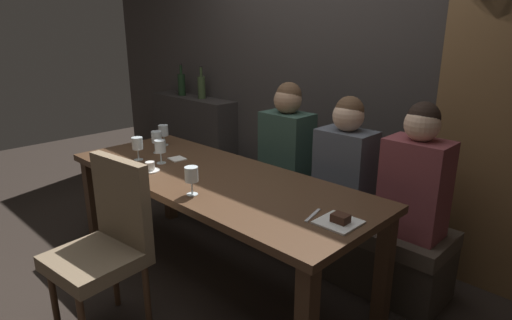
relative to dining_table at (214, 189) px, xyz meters
name	(u,v)px	position (x,y,z in m)	size (l,w,h in m)	color
ground	(217,277)	(0.00, 0.00, -0.65)	(9.00, 9.00, 0.00)	black
back_wall_tiled	(331,46)	(0.00, 1.22, 0.85)	(6.00, 0.12, 3.00)	#383330
back_counter	(194,142)	(-1.55, 1.04, -0.18)	(1.10, 0.28, 0.95)	#2F2B29
dining_table	(214,189)	(0.00, 0.00, 0.00)	(2.20, 0.84, 0.74)	#412B1C
banquette_bench	(284,216)	(0.00, 0.70, -0.42)	(2.50, 0.44, 0.45)	#312A23
chair_near_side	(107,238)	(-0.04, -0.72, -0.09)	(0.48, 0.48, 0.98)	#4C3321
diner_redhead	(287,142)	(0.03, 0.68, 0.19)	(0.36, 0.24, 0.82)	#2D473D
diner_bearded	(346,159)	(0.54, 0.67, 0.17)	(0.36, 0.24, 0.78)	#4C515B
diner_far_end	(416,174)	(1.01, 0.68, 0.18)	(0.36, 0.24, 0.80)	brown
wine_bottle_dark_red	(182,84)	(-1.71, 1.03, 0.42)	(0.08, 0.08, 0.33)	black
wine_bottle_pale_label	(202,86)	(-1.40, 1.05, 0.42)	(0.08, 0.08, 0.33)	#384728
wine_glass_near_left	(191,175)	(0.16, -0.29, 0.20)	(0.08, 0.08, 0.16)	silver
wine_glass_center_back	(137,145)	(-0.64, -0.15, 0.20)	(0.08, 0.08, 0.16)	silver
wine_glass_far_left	(160,147)	(-0.46, -0.08, 0.20)	(0.08, 0.08, 0.16)	silver
wine_glass_end_left	(163,131)	(-0.84, 0.20, 0.20)	(0.08, 0.08, 0.16)	silver
wine_glass_center_front	(157,138)	(-0.70, 0.04, 0.20)	(0.08, 0.08, 0.16)	silver
espresso_cup	(150,167)	(-0.36, -0.23, 0.11)	(0.12, 0.12, 0.06)	white
dessert_plate	(339,221)	(0.96, -0.02, 0.10)	(0.19, 0.19, 0.05)	white
fork_on_table	(313,215)	(0.81, -0.04, 0.09)	(0.02, 0.17, 0.01)	silver
folded_napkin	(177,159)	(-0.45, 0.04, 0.09)	(0.11, 0.10, 0.01)	silver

